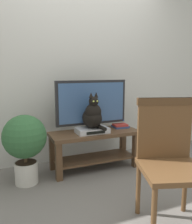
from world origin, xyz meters
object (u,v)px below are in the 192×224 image
Objects in this scene: potted_plant at (25,141)px; tv_stand at (94,143)px; cat at (93,115)px; wooden_chair at (169,153)px; tv at (92,104)px; book_stack at (120,126)px; media_box at (92,130)px.

tv_stand is at bearing 6.05° from potted_plant.
cat reaches higher than tv_stand.
potted_plant is (-0.85, -0.09, 0.15)m from tv_stand.
cat is at bearing 99.23° from wooden_chair.
wooden_chair is at bearing -48.66° from potted_plant.
tv reaches higher than tv_stand.
wooden_chair is at bearing -80.77° from cat.
tv is 1.34m from wooden_chair.
wooden_chair is at bearing -83.49° from tv_stand.
wooden_chair is 1.31m from book_stack.
cat is (-0.05, -0.15, -0.11)m from tv.
wooden_chair is (0.14, -1.22, 0.25)m from tv_stand.
cat is (-0.05, -0.06, 0.37)m from tv_stand.
tv is 0.91× the size of wooden_chair.
tv is at bearing 11.95° from potted_plant.
media_box is 0.38× the size of wooden_chair.
cat is 1.18m from wooden_chair.
tv is 0.93m from potted_plant.
tv reaches higher than cat.
media_box reaches higher than book_stack.
book_stack is at bearing 13.23° from media_box.
tv_stand is 1.44× the size of potted_plant.
tv reaches higher than book_stack.
wooden_chair is (0.19, -1.17, 0.07)m from media_box.
tv is at bearing 72.17° from cat.
media_box reaches higher than tv_stand.
media_box is 1.19m from wooden_chair.
tv_stand is 1.25m from wooden_chair.
book_stack is (0.40, -0.03, -0.31)m from tv.
tv_stand is 2.54× the size of cat.
potted_plant reaches higher than tv_stand.
potted_plant is (-0.85, -0.18, -0.33)m from tv.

